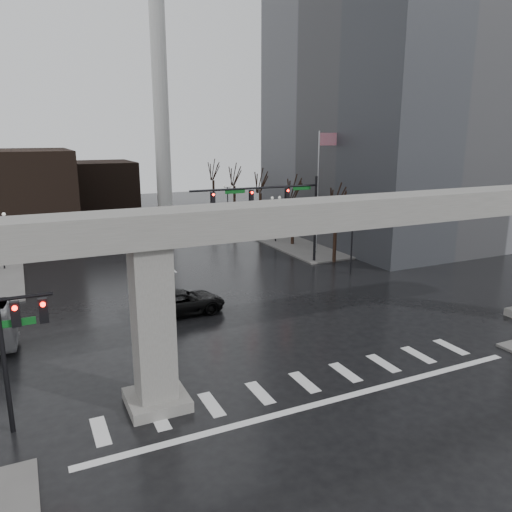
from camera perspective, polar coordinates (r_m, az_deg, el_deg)
The scene contains 20 objects.
ground at distance 25.85m, azimuth 4.39°, elevation -13.24°, with size 160.00×160.00×0.00m, color black.
sidewalk_ne at distance 68.36m, azimuth 8.48°, elevation 3.86°, with size 28.00×36.00×0.15m, color slate.
elevated_guideway at distance 24.18m, azimuth 7.30°, elevation 2.11°, with size 48.00×2.60×8.70m.
office_tower at distance 61.31m, azimuth 16.49°, elevation 21.99°, with size 22.00×26.00×42.00m, color slate.
building_far_mid at distance 72.97m, azimuth -17.77°, elevation 7.09°, with size 10.00×10.00×8.00m, color black.
smokestack at distance 68.24m, azimuth -10.75°, elevation 14.95°, with size 3.60×3.60×30.00m.
signal_mast_arm at distance 44.23m, azimuth 2.64°, elevation 6.13°, with size 12.12×0.43×8.00m.
signal_left_pole at distance 21.83m, azimuth -25.68°, elevation -8.19°, with size 2.30×0.30×6.00m.
flagpole_assembly at distance 49.96m, azimuth 7.40°, elevation 8.88°, with size 2.06×0.12×12.00m.
lamp_right_0 at distance 42.97m, azimuth 10.95°, elevation 2.48°, with size 1.22×0.32×5.11m.
lamp_right_1 at distance 54.70m, azimuth 2.28°, elevation 5.13°, with size 1.22×0.32×5.11m.
lamp_right_2 at distance 67.31m, azimuth -3.27°, elevation 6.75°, with size 1.22×0.32×5.11m.
lamp_left_1 at distance 48.68m, azimuth -27.22°, elevation 2.51°, with size 1.22×0.32×5.11m.
lamp_left_2 at distance 62.51m, azimuth -26.94°, elevation 4.73°, with size 1.22×0.32×5.11m.
tree_right_0 at distance 46.90m, azimuth 9.05°, elevation 2.65°, with size 1.09×1.58×7.50m.
tree_right_1 at distance 53.57m, azimuth 4.24°, elevation 4.24°, with size 1.09×1.61×7.67m.
tree_right_2 at distance 60.56m, azimuth 0.51°, elevation 5.45°, with size 1.10×1.63×7.85m.
tree_right_3 at distance 67.78m, azimuth -2.45°, elevation 6.39°, with size 1.11×1.66×8.02m.
tree_right_4 at distance 75.15m, azimuth -4.85°, elevation 7.14°, with size 1.12×1.69×8.19m.
pickup_truck at distance 33.75m, azimuth -8.54°, elevation -5.23°, with size 2.70×5.86×1.63m, color black.
Camera 1 is at (-11.54, -19.93, 11.75)m, focal length 35.00 mm.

